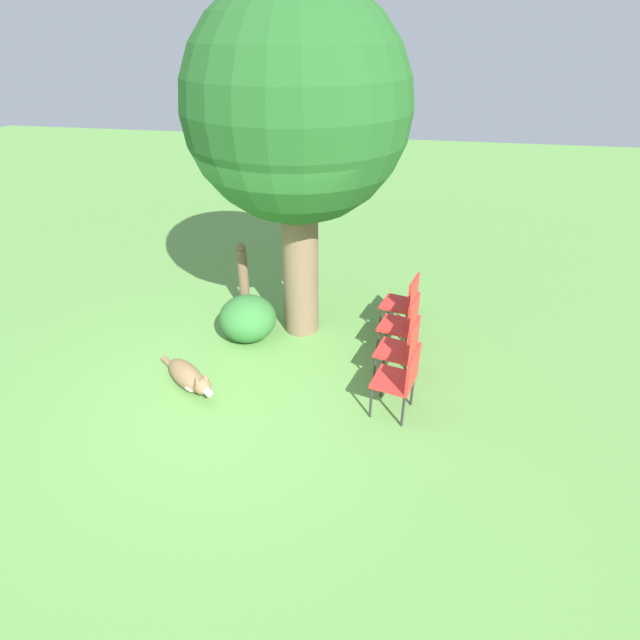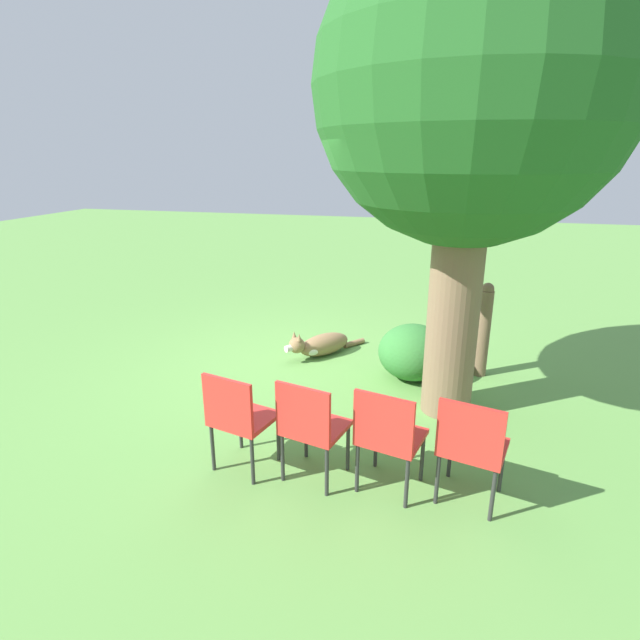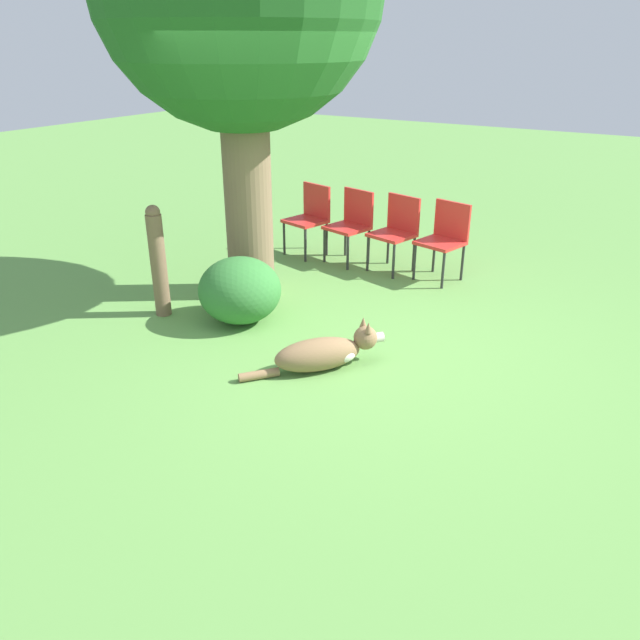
% 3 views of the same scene
% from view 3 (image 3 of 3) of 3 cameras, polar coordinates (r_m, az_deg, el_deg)
% --- Properties ---
extents(ground_plane, '(30.00, 30.00, 0.00)m').
position_cam_3_polar(ground_plane, '(5.61, 2.40, -1.56)').
color(ground_plane, '#609947').
extents(dog, '(0.99, 0.84, 0.38)m').
position_cam_3_polar(dog, '(5.03, 0.48, -2.99)').
color(dog, olive).
rests_on(dog, ground_plane).
extents(fence_post, '(0.15, 0.15, 1.08)m').
position_cam_3_polar(fence_post, '(6.06, -14.58, 5.26)').
color(fence_post, brown).
rests_on(fence_post, ground_plane).
extents(red_chair_0, '(0.51, 0.53, 0.84)m').
position_cam_3_polar(red_chair_0, '(6.97, 11.34, 7.58)').
color(red_chair_0, red).
rests_on(red_chair_0, ground_plane).
extents(red_chair_1, '(0.51, 0.53, 0.84)m').
position_cam_3_polar(red_chair_1, '(7.17, 7.00, 8.34)').
color(red_chair_1, red).
rests_on(red_chair_1, ground_plane).
extents(red_chair_2, '(0.51, 0.53, 0.84)m').
position_cam_3_polar(red_chair_2, '(7.41, 2.91, 9.02)').
color(red_chair_2, red).
rests_on(red_chair_2, ground_plane).
extents(red_chair_3, '(0.51, 0.53, 0.84)m').
position_cam_3_polar(red_chair_3, '(7.69, -0.92, 9.61)').
color(red_chair_3, red).
rests_on(red_chair_3, ground_plane).
extents(low_shrub, '(0.77, 0.77, 0.62)m').
position_cam_3_polar(low_shrub, '(5.85, -7.34, 2.72)').
color(low_shrub, '#337533').
rests_on(low_shrub, ground_plane).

